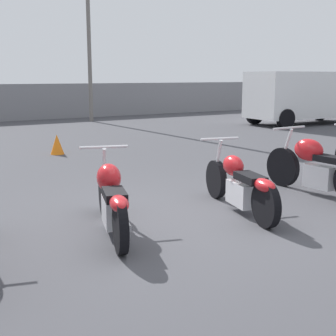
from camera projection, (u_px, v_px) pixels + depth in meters
The scene contains 6 objects.
ground_plane at pixel (179, 220), 6.13m from camera, with size 60.00×60.00×0.00m, color #424247.
motorcycle_slot_2 at pixel (112, 199), 5.57m from camera, with size 0.88×2.00×0.96m.
motorcycle_slot_3 at pixel (241, 185), 6.41m from camera, with size 0.79×2.07×0.95m.
motorcycle_slot_4 at pixel (318, 166), 7.35m from camera, with size 0.73×2.06×1.03m.
parked_van at pixel (305, 95), 18.19m from camera, with size 4.80×2.27×2.01m.
traffic_cone_near at pixel (57, 144), 11.24m from camera, with size 0.33×0.33×0.48m.
Camera 1 is at (-3.24, -4.91, 1.85)m, focal length 50.00 mm.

